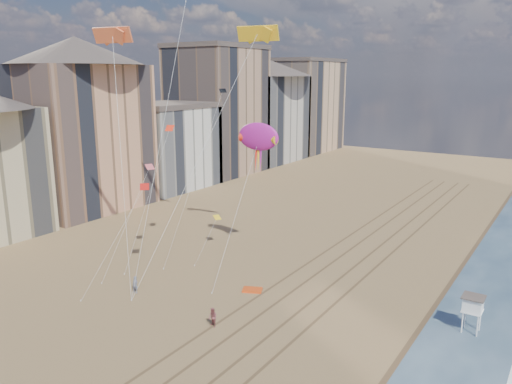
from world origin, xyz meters
TOP-DOWN VIEW (x-y plane):
  - wet_sand at (19.00, 40.00)m, footprint 260.00×260.00m
  - tracks at (2.55, 30.00)m, footprint 7.68×120.00m
  - buildings at (-45.73, 65.59)m, footprint 34.72×131.35m
  - lifeguard_stand at (18.66, 24.67)m, footprint 1.88×1.88m
  - grounded_kite at (-2.44, 21.09)m, footprint 2.40×2.04m
  - show_kite at (-7.13, 29.42)m, footprint 5.00×6.19m
  - kite_flyer_a at (-12.49, 13.95)m, footprint 0.70×0.50m
  - kite_flyer_b at (-1.14, 12.66)m, footprint 1.09×0.98m
  - small_kites at (-15.20, 24.65)m, footprint 4.41×16.29m

SIDE VIEW (x-z plane):
  - wet_sand at x=19.00m, z-range 0.00..0.00m
  - tracks at x=2.55m, z-range 0.00..0.01m
  - grounded_kite at x=-2.44m, z-range 0.00..0.23m
  - kite_flyer_a at x=-12.49m, z-range 0.00..1.82m
  - kite_flyer_b at x=-1.14m, z-range 0.00..1.84m
  - lifeguard_stand at x=18.66m, z-range 0.92..4.32m
  - small_kites at x=-15.20m, z-range 4.30..21.08m
  - buildings at x=-45.73m, z-range -0.95..28.05m
  - show_kite at x=-7.13m, z-range 5.86..24.64m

